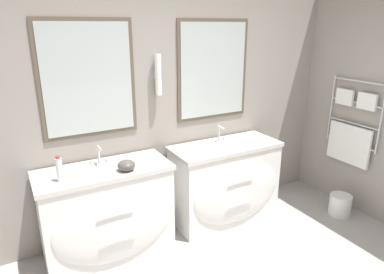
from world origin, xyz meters
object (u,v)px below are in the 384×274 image
(amenity_bowl, at_px, (126,165))
(toiletry_bottle, at_px, (59,169))
(waste_bin, at_px, (340,204))
(vanity_left, at_px, (108,213))
(vanity_right, at_px, (226,183))

(amenity_bowl, bearing_deg, toiletry_bottle, 174.44)
(amenity_bowl, height_order, waste_bin, amenity_bowl)
(vanity_left, distance_m, toiletry_bottle, 0.66)
(vanity_right, distance_m, toiletry_bottle, 1.77)
(vanity_left, relative_size, amenity_bowl, 7.49)
(vanity_left, bearing_deg, toiletry_bottle, -172.07)
(toiletry_bottle, bearing_deg, vanity_right, 1.77)
(toiletry_bottle, height_order, amenity_bowl, toiletry_bottle)
(toiletry_bottle, xyz_separation_m, amenity_bowl, (0.54, -0.05, -0.06))
(vanity_right, relative_size, toiletry_bottle, 5.35)
(vanity_left, height_order, waste_bin, vanity_left)
(toiletry_bottle, xyz_separation_m, waste_bin, (2.90, -0.52, -0.86))
(vanity_right, distance_m, waste_bin, 1.37)
(amenity_bowl, bearing_deg, waste_bin, -11.23)
(vanity_right, xyz_separation_m, amenity_bowl, (-1.14, -0.11, 0.48))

